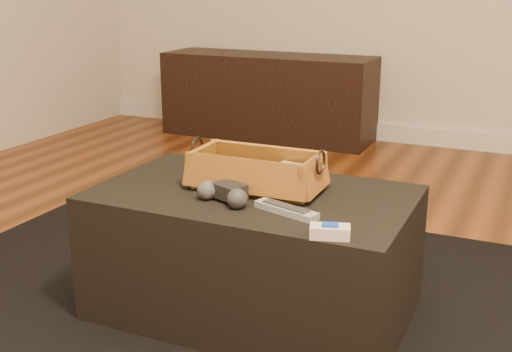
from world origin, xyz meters
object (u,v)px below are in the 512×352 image
at_px(media_cabinet, 268,96).
at_px(silver_remote, 286,210).
at_px(wicker_basket, 256,173).
at_px(cream_gadget, 330,231).
at_px(tv_remote, 248,181).
at_px(game_controller, 225,193).
at_px(ottoman, 253,252).

xyz_separation_m(media_cabinet, silver_remote, (1.15, -2.50, 0.15)).
relative_size(wicker_basket, cream_gadget, 3.80).
xyz_separation_m(tv_remote, cream_gadget, (0.37, -0.28, -0.01)).
bearing_deg(media_cabinet, wicker_basket, -67.20).
xyz_separation_m(media_cabinet, wicker_basket, (0.98, -2.33, 0.19)).
relative_size(game_controller, silver_remote, 0.92).
height_order(wicker_basket, game_controller, wicker_basket).
xyz_separation_m(wicker_basket, silver_remote, (0.17, -0.17, -0.04)).
bearing_deg(media_cabinet, tv_remote, -67.79).
relative_size(ottoman, cream_gadget, 8.64).
bearing_deg(ottoman, game_controller, -103.79).
distance_m(silver_remote, cream_gadget, 0.21).
relative_size(media_cabinet, ottoman, 1.49).
bearing_deg(ottoman, cream_gadget, -37.32).
relative_size(tv_remote, cream_gadget, 1.97).
height_order(ottoman, game_controller, game_controller).
height_order(media_cabinet, silver_remote, media_cabinet).
relative_size(tv_remote, game_controller, 1.16).
relative_size(tv_remote, wicker_basket, 0.52).
height_order(tv_remote, wicker_basket, wicker_basket).
bearing_deg(cream_gadget, ottoman, 142.68).
bearing_deg(wicker_basket, tv_remote, -142.33).
relative_size(media_cabinet, cream_gadget, 12.83).
bearing_deg(game_controller, cream_gadget, -19.23).
bearing_deg(game_controller, wicker_basket, 80.08).
height_order(tv_remote, game_controller, game_controller).
bearing_deg(silver_remote, cream_gadget, -35.23).
bearing_deg(tv_remote, wicker_basket, 30.87).
height_order(ottoman, tv_remote, tv_remote).
bearing_deg(game_controller, tv_remote, 87.18).
bearing_deg(ottoman, media_cabinet, 112.59).
bearing_deg(ottoman, tv_remote, 146.16).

